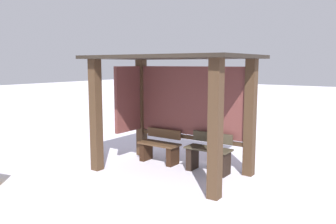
# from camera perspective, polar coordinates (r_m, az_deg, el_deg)

# --- Properties ---
(ground_plane) EXTENTS (60.00, 60.00, 0.00)m
(ground_plane) POSITION_cam_1_polar(r_m,az_deg,el_deg) (7.01, 0.50, -9.87)
(ground_plane) COLOR white
(bus_shelter) EXTENTS (3.16, 1.94, 2.31)m
(bus_shelter) POSITION_cam_1_polar(r_m,az_deg,el_deg) (6.94, 0.77, 3.60)
(bus_shelter) COLOR #432F1E
(bus_shelter) RESTS_ON ground
(bench_left_inside) EXTENTS (0.92, 0.39, 0.72)m
(bench_left_inside) POSITION_cam_1_polar(r_m,az_deg,el_deg) (7.61, -1.37, -5.97)
(bench_left_inside) COLOR #4F3621
(bench_left_inside) RESTS_ON ground
(bench_center_inside) EXTENTS (0.92, 0.38, 0.78)m
(bench_center_inside) POSITION_cam_1_polar(r_m,az_deg,el_deg) (6.98, 6.70, -7.08)
(bench_center_inside) COLOR #403829
(bench_center_inside) RESTS_ON ground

